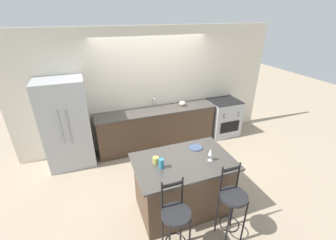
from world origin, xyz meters
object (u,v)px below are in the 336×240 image
refrigerator (67,124)px  bar_stool_far (232,203)px  oven_range (223,117)px  bar_stool_near (176,221)px  pumpkin_decoration (182,103)px  dinner_plate (196,147)px  tumbler_cup (161,164)px  coffee_mug (156,160)px  wine_glass (211,152)px

refrigerator → bar_stool_far: (2.10, -2.65, -0.29)m
oven_range → bar_stool_far: 3.10m
bar_stool_near → pumpkin_decoration: 3.03m
dinner_plate → pumpkin_decoration: (0.53, 1.75, 0.05)m
pumpkin_decoration → oven_range: bearing=-3.2°
dinner_plate → tumbler_cup: bearing=-156.6°
bar_stool_near → coffee_mug: bearing=89.5°
oven_range → bar_stool_far: size_ratio=0.80×
bar_stool_near → coffee_mug: 0.88m
refrigerator → bar_stool_far: bearing=-51.6°
oven_range → tumbler_cup: tumbler_cup is taller
refrigerator → dinner_plate: bearing=-39.9°
bar_stool_near → pumpkin_decoration: bar_stool_near is taller
dinner_plate → wine_glass: (0.04, -0.39, 0.14)m
oven_range → tumbler_cup: (-2.36, -1.99, 0.55)m
refrigerator → bar_stool_far: 3.40m
bar_stool_far → coffee_mug: bar_stool_far is taller
tumbler_cup → coffee_mug: bearing=104.6°
refrigerator → tumbler_cup: bearing=-56.4°
wine_glass → coffee_mug: size_ratio=1.70×
bar_stool_near → wine_glass: (0.78, 0.58, 0.46)m
coffee_mug → bar_stool_far: bearing=-44.6°
bar_stool_near → coffee_mug: (0.01, 0.81, 0.36)m
bar_stool_far → oven_range: bearing=59.3°
refrigerator → coffee_mug: bearing=-55.2°
wine_glass → pumpkin_decoration: bearing=77.2°
refrigerator → dinner_plate: 2.63m
dinner_plate → tumbler_cup: 0.76m
refrigerator → wine_glass: refrigerator is taller
dinner_plate → coffee_mug: size_ratio=1.83×
bar_stool_near → tumbler_cup: bar_stool_near is taller
wine_glass → dinner_plate: bearing=96.2°
refrigerator → dinner_plate: refrigerator is taller
oven_range → coffee_mug: size_ratio=7.55×
oven_range → bar_stool_near: bearing=-132.1°
bar_stool_far → coffee_mug: bearing=135.4°
oven_range → tumbler_cup: size_ratio=6.25×
wine_glass → pumpkin_decoration: 2.20m
refrigerator → tumbler_cup: (1.32, -1.99, 0.09)m
wine_glass → tumbler_cup: (-0.74, 0.08, -0.07)m
coffee_mug → tumbler_cup: tumbler_cup is taller
bar_stool_near → bar_stool_far: same height
refrigerator → wine_glass: size_ratio=8.70×
bar_stool_far → coffee_mug: (-0.82, 0.81, 0.36)m
coffee_mug → oven_range: bearing=37.7°
pumpkin_decoration → bar_stool_near: bearing=-115.0°
bar_stool_near → bar_stool_far: size_ratio=1.00×
bar_stool_near → pumpkin_decoration: (1.27, 2.72, 0.37)m
refrigerator → pumpkin_decoration: size_ratio=12.40×
bar_stool_near → tumbler_cup: size_ratio=7.82×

